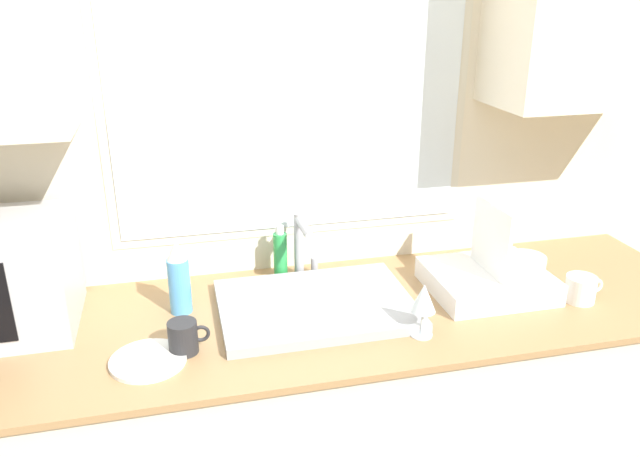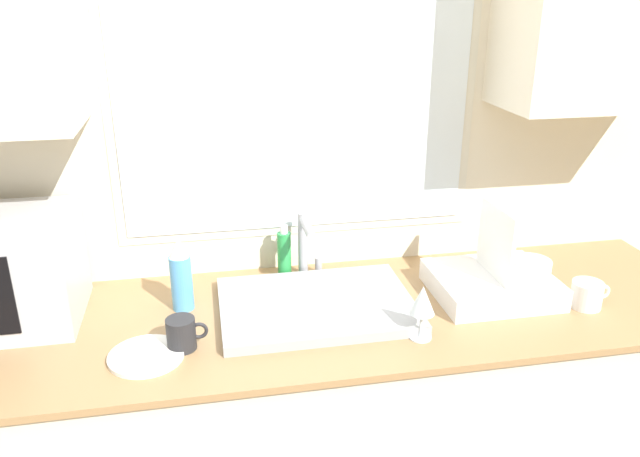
{
  "view_description": "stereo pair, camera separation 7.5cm",
  "coord_description": "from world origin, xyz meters",
  "views": [
    {
      "loc": [
        -0.37,
        -1.26,
        1.82
      ],
      "look_at": [
        0.0,
        0.3,
        1.19
      ],
      "focal_mm": 35.0,
      "sensor_mm": 36.0,
      "label": 1
    },
    {
      "loc": [
        -0.3,
        -1.27,
        1.82
      ],
      "look_at": [
        0.0,
        0.3,
        1.19
      ],
      "focal_mm": 35.0,
      "sensor_mm": 36.0,
      "label": 2
    }
  ],
  "objects": [
    {
      "name": "spray_bottle",
      "position": [
        -0.39,
        0.43,
        1.02
      ],
      "size": [
        0.06,
        0.06,
        0.23
      ],
      "color": "#4C99D8",
      "rests_on": "countertop"
    },
    {
      "name": "small_plate",
      "position": [
        -0.49,
        0.18,
        0.91
      ],
      "size": [
        0.2,
        0.2,
        0.01
      ],
      "color": "white",
      "rests_on": "countertop"
    },
    {
      "name": "countertop",
      "position": [
        0.0,
        0.33,
        0.45
      ],
      "size": [
        2.49,
        0.7,
        0.91
      ],
      "color": "beige",
      "rests_on": "ground_plane"
    },
    {
      "name": "sink_basin",
      "position": [
        0.0,
        0.35,
        0.92
      ],
      "size": [
        0.57,
        0.42,
        0.03
      ],
      "color": "#9EA0A5",
      "rests_on": "countertop"
    },
    {
      "name": "mug_by_rack",
      "position": [
        0.8,
        0.21,
        0.95
      ],
      "size": [
        0.12,
        0.09,
        0.08
      ],
      "color": "white",
      "rests_on": "countertop"
    },
    {
      "name": "dish_rack",
      "position": [
        0.57,
        0.34,
        0.96
      ],
      "size": [
        0.36,
        0.31,
        0.29
      ],
      "color": "white",
      "rests_on": "countertop"
    },
    {
      "name": "soap_bottle",
      "position": [
        -0.06,
        0.59,
        0.99
      ],
      "size": [
        0.05,
        0.05,
        0.18
      ],
      "color": "#268C3F",
      "rests_on": "countertop"
    },
    {
      "name": "wall_back",
      "position": [
        0.0,
        0.66,
        1.4
      ],
      "size": [
        6.0,
        0.38,
        2.6
      ],
      "color": "beige",
      "rests_on": "ground_plane"
    },
    {
      "name": "faucet",
      "position": [
        0.01,
        0.56,
        1.04
      ],
      "size": [
        0.08,
        0.18,
        0.22
      ],
      "color": "#99999E",
      "rests_on": "countertop"
    },
    {
      "name": "mug_near_sink",
      "position": [
        -0.39,
        0.21,
        0.95
      ],
      "size": [
        0.11,
        0.08,
        0.09
      ],
      "color": "#262628",
      "rests_on": "countertop"
    },
    {
      "name": "wine_glass",
      "position": [
        0.25,
        0.14,
        1.02
      ],
      "size": [
        0.07,
        0.07,
        0.16
      ],
      "color": "silver",
      "rests_on": "countertop"
    }
  ]
}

